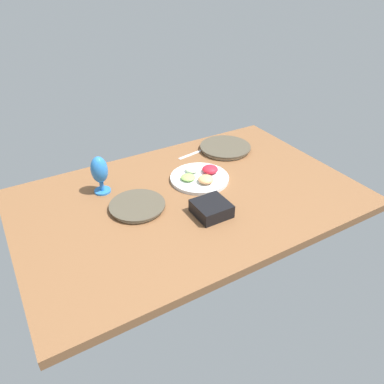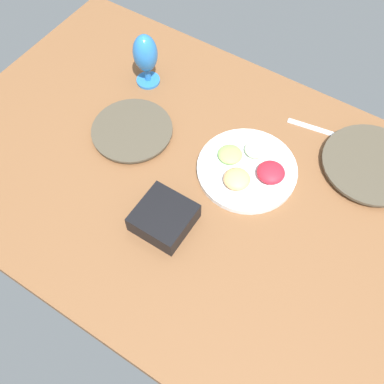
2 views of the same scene
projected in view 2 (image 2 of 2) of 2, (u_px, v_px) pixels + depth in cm
name	position (u px, v px, depth cm)	size (l,w,h in cm)	color
ground_plane	(194.00, 181.00, 135.09)	(160.00, 104.00, 4.00)	brown
dinner_plate_left	(132.00, 131.00, 141.11)	(25.45, 25.45, 2.24)	beige
dinner_plate_right	(371.00, 165.00, 134.06)	(29.53, 29.53, 2.60)	beige
fruit_platter	(248.00, 169.00, 133.03)	(29.86, 29.86, 5.35)	silver
hurricane_glass_blue	(145.00, 56.00, 144.40)	(8.03, 8.03, 19.03)	blue
square_bowl_black	(164.00, 217.00, 122.62)	(14.83, 14.83, 5.94)	black
fork_by_right_plate	(315.00, 128.00, 142.79)	(18.00, 1.80, 0.60)	silver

